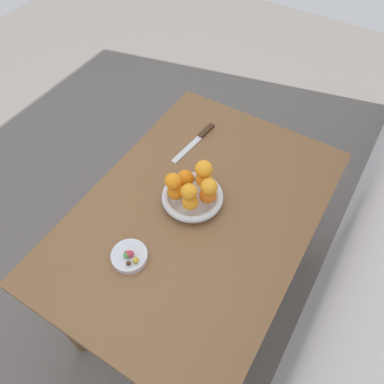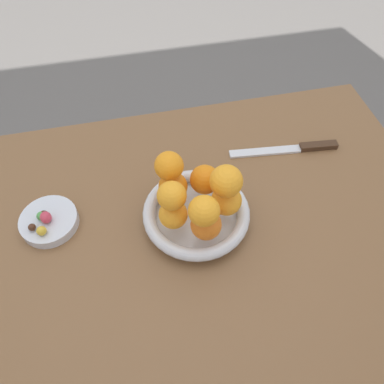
% 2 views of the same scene
% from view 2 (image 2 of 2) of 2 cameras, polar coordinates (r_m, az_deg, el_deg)
% --- Properties ---
extents(ground_plane, '(6.00, 6.00, 0.00)m').
position_cam_2_polar(ground_plane, '(1.45, -0.46, -21.55)').
color(ground_plane, slate).
extents(dining_table, '(1.10, 0.76, 0.74)m').
position_cam_2_polar(dining_table, '(0.84, -0.76, -9.89)').
color(dining_table, brown).
rests_on(dining_table, ground_plane).
extents(fruit_bowl, '(0.22, 0.22, 0.04)m').
position_cam_2_polar(fruit_bowl, '(0.76, 0.65, -3.34)').
color(fruit_bowl, silver).
rests_on(fruit_bowl, dining_table).
extents(candy_dish, '(0.12, 0.12, 0.02)m').
position_cam_2_polar(candy_dish, '(0.82, -20.92, -4.18)').
color(candy_dish, silver).
rests_on(candy_dish, dining_table).
extents(orange_0, '(0.06, 0.06, 0.06)m').
position_cam_2_polar(orange_0, '(0.71, -2.88, -3.44)').
color(orange_0, orange).
rests_on(orange_0, fruit_bowl).
extents(orange_1, '(0.06, 0.06, 0.06)m').
position_cam_2_polar(orange_1, '(0.69, 2.16, -4.98)').
color(orange_1, orange).
rests_on(orange_1, fruit_bowl).
extents(orange_2, '(0.06, 0.06, 0.06)m').
position_cam_2_polar(orange_2, '(0.72, 5.26, -1.27)').
color(orange_2, orange).
rests_on(orange_2, fruit_bowl).
extents(orange_3, '(0.06, 0.06, 0.06)m').
position_cam_2_polar(orange_3, '(0.75, 1.95, 1.91)').
color(orange_3, orange).
rests_on(orange_3, fruit_bowl).
extents(orange_4, '(0.06, 0.06, 0.06)m').
position_cam_2_polar(orange_4, '(0.74, -2.91, 0.87)').
color(orange_4, orange).
rests_on(orange_4, fruit_bowl).
extents(orange_5, '(0.06, 0.06, 0.06)m').
position_cam_2_polar(orange_5, '(0.68, 5.23, 1.66)').
color(orange_5, orange).
rests_on(orange_5, orange_2).
extents(orange_6, '(0.06, 0.06, 0.06)m').
position_cam_2_polar(orange_6, '(0.70, -3.53, 4.00)').
color(orange_6, orange).
rests_on(orange_6, orange_4).
extents(orange_7, '(0.06, 0.06, 0.06)m').
position_cam_2_polar(orange_7, '(0.64, 1.84, -2.90)').
color(orange_7, orange).
rests_on(orange_7, orange_1).
extents(orange_8, '(0.05, 0.05, 0.05)m').
position_cam_2_polar(orange_8, '(0.66, -3.10, -0.56)').
color(orange_8, orange).
rests_on(orange_8, orange_0).
extents(candy_ball_0, '(0.01, 0.01, 0.01)m').
position_cam_2_polar(candy_ball_0, '(0.81, -21.54, -3.19)').
color(candy_ball_0, '#4C9947').
rests_on(candy_ball_0, candy_dish).
extents(candy_ball_1, '(0.02, 0.02, 0.02)m').
position_cam_2_polar(candy_ball_1, '(0.80, -21.34, -3.73)').
color(candy_ball_1, '#C6384C').
rests_on(candy_ball_1, candy_dish).
extents(candy_ball_2, '(0.02, 0.02, 0.02)m').
position_cam_2_polar(candy_ball_2, '(0.81, -21.64, -3.24)').
color(candy_ball_2, '#472819').
rests_on(candy_ball_2, candy_dish).
extents(candy_ball_3, '(0.01, 0.01, 0.01)m').
position_cam_2_polar(candy_ball_3, '(0.80, -23.21, -4.96)').
color(candy_ball_3, '#472819').
rests_on(candy_ball_3, candy_dish).
extents(candy_ball_4, '(0.02, 0.02, 0.02)m').
position_cam_2_polar(candy_ball_4, '(0.80, -21.43, -3.54)').
color(candy_ball_4, '#C6384C').
rests_on(candy_ball_4, candy_dish).
extents(candy_ball_5, '(0.02, 0.02, 0.02)m').
position_cam_2_polar(candy_ball_5, '(0.79, -21.95, -5.51)').
color(candy_ball_5, gold).
rests_on(candy_ball_5, candy_dish).
extents(candy_ball_6, '(0.02, 0.02, 0.02)m').
position_cam_2_polar(candy_ball_6, '(0.81, -21.97, -3.42)').
color(candy_ball_6, '#4C9947').
rests_on(candy_ball_6, candy_dish).
extents(knife, '(0.26, 0.05, 0.01)m').
position_cam_2_polar(knife, '(0.93, 15.18, 6.41)').
color(knife, '#3F2819').
rests_on(knife, dining_table).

